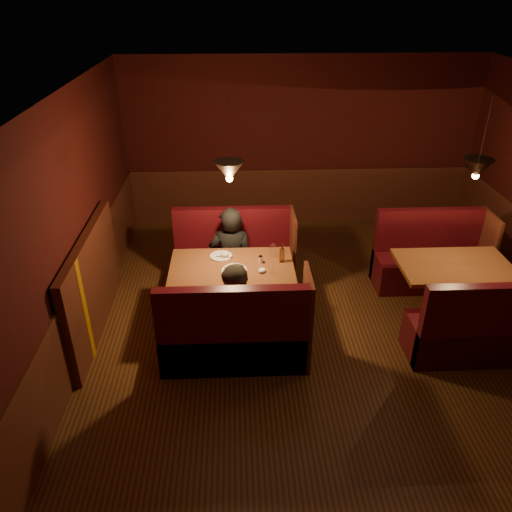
{
  "coord_description": "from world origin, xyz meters",
  "views": [
    {
      "loc": [
        -1.15,
        -4.85,
        3.93
      ],
      "look_at": [
        -0.91,
        0.49,
        0.95
      ],
      "focal_mm": 35.0,
      "sensor_mm": 36.0,
      "label": 1
    }
  ],
  "objects_px": {
    "diner_a": "(231,241)",
    "diner_b": "(239,299)",
    "second_table": "(452,278)",
    "main_bench_near": "(236,339)",
    "main_bench_far": "(235,262)",
    "second_bench_far": "(429,261)",
    "main_table": "(233,279)",
    "second_bench_near": "(480,334)"
  },
  "relations": [
    {
      "from": "main_bench_near",
      "to": "second_bench_far",
      "type": "relative_size",
      "value": 1.08
    },
    {
      "from": "second_bench_far",
      "to": "diner_a",
      "type": "bearing_deg",
      "value": -176.87
    },
    {
      "from": "main_bench_near",
      "to": "diner_b",
      "type": "distance_m",
      "value": 0.45
    },
    {
      "from": "diner_a",
      "to": "second_table",
      "type": "bearing_deg",
      "value": 168.66
    },
    {
      "from": "diner_a",
      "to": "main_bench_near",
      "type": "bearing_deg",
      "value": 94.01
    },
    {
      "from": "main_bench_far",
      "to": "diner_b",
      "type": "relative_size",
      "value": 1.11
    },
    {
      "from": "second_bench_near",
      "to": "diner_a",
      "type": "relative_size",
      "value": 0.93
    },
    {
      "from": "second_table",
      "to": "second_bench_near",
      "type": "height_order",
      "value": "second_bench_near"
    },
    {
      "from": "second_table",
      "to": "second_bench_far",
      "type": "relative_size",
      "value": 0.9
    },
    {
      "from": "main_bench_far",
      "to": "second_bench_near",
      "type": "relative_size",
      "value": 1.08
    },
    {
      "from": "main_bench_far",
      "to": "main_bench_near",
      "type": "bearing_deg",
      "value": -90.0
    },
    {
      "from": "main_bench_near",
      "to": "diner_b",
      "type": "xyz_separation_m",
      "value": [
        0.04,
        0.22,
        0.4
      ]
    },
    {
      "from": "main_bench_far",
      "to": "second_table",
      "type": "height_order",
      "value": "main_bench_far"
    },
    {
      "from": "main_bench_far",
      "to": "diner_b",
      "type": "height_order",
      "value": "diner_b"
    },
    {
      "from": "second_bench_near",
      "to": "diner_b",
      "type": "distance_m",
      "value": 2.8
    },
    {
      "from": "main_bench_far",
      "to": "main_table",
      "type": "bearing_deg",
      "value": -91.27
    },
    {
      "from": "main_bench_far",
      "to": "second_bench_far",
      "type": "relative_size",
      "value": 1.08
    },
    {
      "from": "main_bench_near",
      "to": "diner_b",
      "type": "relative_size",
      "value": 1.11
    },
    {
      "from": "main_table",
      "to": "second_bench_far",
      "type": "distance_m",
      "value": 2.95
    },
    {
      "from": "main_bench_near",
      "to": "second_table",
      "type": "distance_m",
      "value": 2.9
    },
    {
      "from": "main_bench_far",
      "to": "diner_b",
      "type": "distance_m",
      "value": 1.57
    },
    {
      "from": "second_table",
      "to": "diner_b",
      "type": "xyz_separation_m",
      "value": [
        -2.73,
        -0.61,
        0.17
      ]
    },
    {
      "from": "second_table",
      "to": "main_bench_near",
      "type": "bearing_deg",
      "value": -163.38
    },
    {
      "from": "main_bench_near",
      "to": "second_bench_near",
      "type": "relative_size",
      "value": 1.08
    },
    {
      "from": "main_bench_near",
      "to": "second_table",
      "type": "height_order",
      "value": "main_bench_near"
    },
    {
      "from": "second_bench_far",
      "to": "diner_b",
      "type": "distance_m",
      "value": 3.15
    },
    {
      "from": "second_bench_near",
      "to": "second_bench_far",
      "type": "bearing_deg",
      "value": 90.0
    },
    {
      "from": "main_bench_far",
      "to": "diner_b",
      "type": "bearing_deg",
      "value": -88.47
    },
    {
      "from": "diner_a",
      "to": "diner_b",
      "type": "distance_m",
      "value": 1.3
    },
    {
      "from": "diner_a",
      "to": "diner_b",
      "type": "xyz_separation_m",
      "value": [
        0.09,
        -1.3,
        -0.07
      ]
    },
    {
      "from": "main_bench_near",
      "to": "second_bench_near",
      "type": "bearing_deg",
      "value": -0.24
    },
    {
      "from": "second_bench_far",
      "to": "diner_a",
      "type": "height_order",
      "value": "diner_a"
    },
    {
      "from": "second_table",
      "to": "main_bench_far",
      "type": "bearing_deg",
      "value": 161.81
    },
    {
      "from": "main_table",
      "to": "diner_b",
      "type": "distance_m",
      "value": 0.67
    },
    {
      "from": "second_table",
      "to": "diner_b",
      "type": "distance_m",
      "value": 2.81
    },
    {
      "from": "main_table",
      "to": "main_bench_near",
      "type": "relative_size",
      "value": 0.91
    },
    {
      "from": "main_table",
      "to": "diner_b",
      "type": "height_order",
      "value": "diner_b"
    },
    {
      "from": "main_bench_far",
      "to": "second_bench_near",
      "type": "height_order",
      "value": "main_bench_far"
    },
    {
      "from": "diner_b",
      "to": "main_bench_far",
      "type": "bearing_deg",
      "value": 96.09
    },
    {
      "from": "main_table",
      "to": "main_bench_near",
      "type": "bearing_deg",
      "value": -88.74
    },
    {
      "from": "diner_b",
      "to": "second_table",
      "type": "bearing_deg",
      "value": 17.18
    },
    {
      "from": "main_table",
      "to": "second_bench_near",
      "type": "height_order",
      "value": "second_bench_near"
    }
  ]
}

